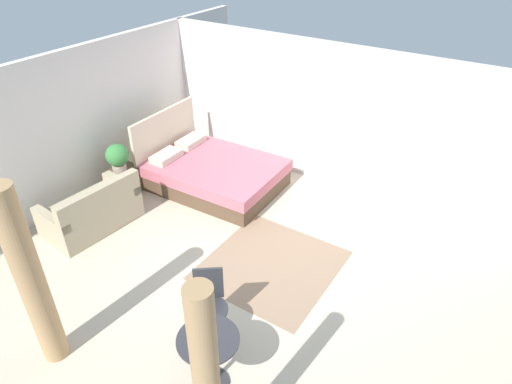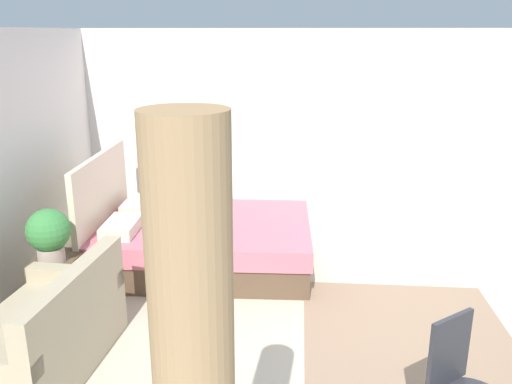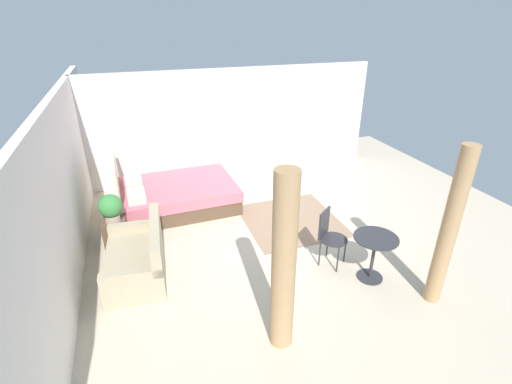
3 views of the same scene
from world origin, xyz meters
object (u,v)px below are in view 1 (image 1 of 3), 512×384
Objects in this scene: couch at (93,212)px; potted_plant at (117,157)px; bed at (212,172)px; cafe_chair_near_window at (209,298)px; nightstand at (126,180)px; balcony_table at (209,353)px.

potted_plant reaches higher than couch.
couch is at bearing -160.23° from potted_plant.
bed is 2.55× the size of cafe_chair_near_window.
nightstand is (1.01, 0.33, -0.04)m from couch.
bed is 1.58× the size of couch.
cafe_chair_near_window is at bearing -102.60° from couch.
bed is at bearing -21.72° from couch.
potted_plant is at bearing 59.66° from balcony_table.
cafe_chair_near_window is (-0.63, -2.84, 0.27)m from couch.
couch is 1.07m from nightstand.
bed is at bearing 37.63° from balcony_table.
bed is 1.64m from potted_plant.
potted_plant is 0.70× the size of balcony_table.
bed is 3.25× the size of balcony_table.
bed is at bearing 37.57° from cafe_chair_near_window.
bed reaches higher than cafe_chair_near_window.
potted_plant is (-0.10, -0.00, 0.51)m from nightstand.
cafe_chair_near_window is (-1.55, -3.16, -0.20)m from potted_plant.
nightstand is 0.94× the size of potted_plant.
balcony_table is at bearing -121.48° from nightstand.
cafe_chair_near_window reaches higher than balcony_table.
nightstand is 0.52× the size of cafe_chair_near_window.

